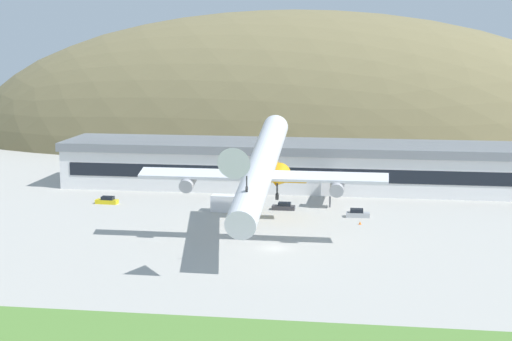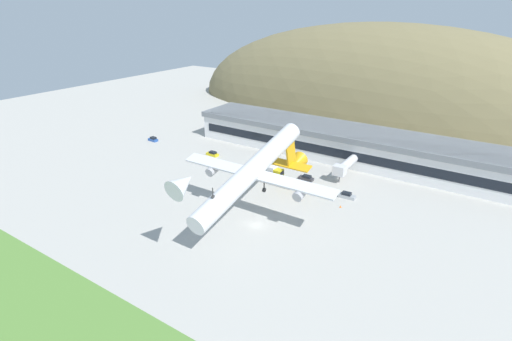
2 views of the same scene
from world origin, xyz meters
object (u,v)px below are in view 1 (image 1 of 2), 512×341
service_car_0 (284,207)px  fuel_truck (230,204)px  cargo_airplane (261,171)px  service_car_2 (107,201)px  jetway_0 (331,184)px  terminal_building (329,163)px  traffic_cone_0 (360,223)px  service_car_3 (358,214)px

service_car_0 → fuel_truck: 10.69m
cargo_airplane → service_car_2: cargo_airplane is taller
cargo_airplane → jetway_0: bearing=75.0°
jetway_0 → fuel_truck: size_ratio=1.73×
terminal_building → jetway_0: terminal_building is taller
jetway_0 → service_car_2: bearing=-171.3°
jetway_0 → traffic_cone_0: 19.44m
jetway_0 → service_car_0: jetway_0 is taller
service_car_3 → traffic_cone_0: size_ratio=7.72×
service_car_2 → traffic_cone_0: 52.38m
terminal_building → traffic_cone_0: size_ratio=204.08×
terminal_building → traffic_cone_0: bearing=-76.7°
jetway_0 → service_car_3: (5.70, -11.98, -3.33)m
service_car_2 → traffic_cone_0: service_car_2 is taller
terminal_building → service_car_0: bearing=-106.9°
service_car_0 → service_car_2: size_ratio=0.97×
service_car_2 → fuel_truck: (25.88, -3.75, 0.90)m
traffic_cone_0 → terminal_building: bearing=103.3°
service_car_2 → service_car_3: bearing=-5.8°
service_car_2 → jetway_0: bearing=8.7°
service_car_3 → service_car_2: bearing=174.2°
jetway_0 → cargo_airplane: 36.93m
terminal_building → cargo_airplane: bearing=-98.5°
cargo_airplane → fuel_truck: (-9.66, 24.15, -10.70)m
cargo_airplane → traffic_cone_0: 25.87m
cargo_airplane → service_car_2: (-35.54, 27.89, -11.60)m
jetway_0 → traffic_cone_0: (6.36, -17.99, -3.71)m
cargo_airplane → service_car_3: 29.63m
cargo_airplane → traffic_cone_0: bearing=47.0°
service_car_2 → traffic_cone_0: (51.19, -11.11, -0.34)m
service_car_0 → traffic_cone_0: size_ratio=7.69×
jetway_0 → service_car_2: jetway_0 is taller
service_car_3 → fuel_truck: (-24.64, 1.34, 0.86)m
terminal_building → fuel_truck: size_ratio=15.83×
terminal_building → cargo_airplane: size_ratio=2.34×
service_car_2 → service_car_3: service_car_3 is taller
service_car_0 → service_car_3: size_ratio=1.00×
service_car_3 → traffic_cone_0: service_car_3 is taller
service_car_3 → fuel_truck: bearing=176.9°
cargo_airplane → service_car_3: cargo_airplane is taller
service_car_0 → traffic_cone_0: bearing=-34.9°
jetway_0 → terminal_building: bearing=95.9°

